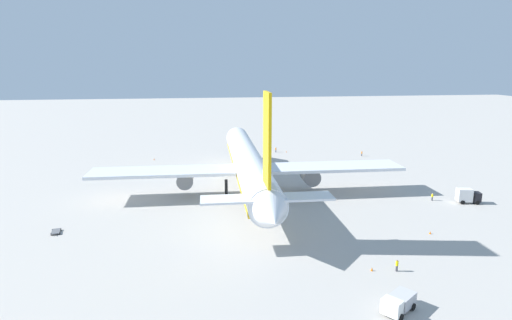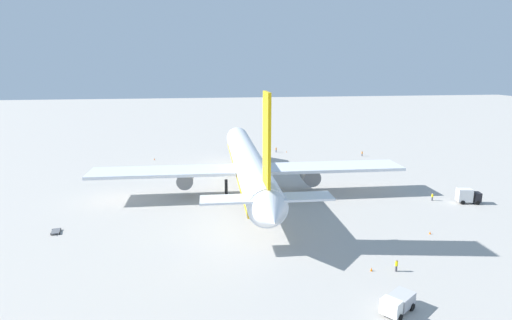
{
  "view_description": "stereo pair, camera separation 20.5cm",
  "coord_description": "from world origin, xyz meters",
  "px_view_note": "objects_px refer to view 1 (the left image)",
  "views": [
    {
      "loc": [
        -96.37,
        12.61,
        29.53
      ],
      "look_at": [
        0.3,
        -2.04,
        7.47
      ],
      "focal_mm": 29.47,
      "sensor_mm": 36.0,
      "label": 1
    },
    {
      "loc": [
        -96.4,
        12.41,
        29.53
      ],
      "look_at": [
        0.3,
        -2.04,
        7.47
      ],
      "focal_mm": 29.47,
      "sensor_mm": 36.0,
      "label": 2
    }
  ],
  "objects_px": {
    "traffic_cone_0": "(430,232)",
    "ground_worker_2": "(362,154)",
    "ground_worker_1": "(397,265)",
    "traffic_cone_4": "(286,152)",
    "ground_worker_0": "(276,150)",
    "traffic_cone_1": "(154,159)",
    "airliner": "(248,164)",
    "service_truck_2": "(398,302)",
    "traffic_cone_2": "(92,172)",
    "traffic_cone_3": "(372,269)",
    "service_truck_0": "(468,196)",
    "baggage_cart_0": "(56,231)",
    "ground_worker_3": "(432,197)"
  },
  "relations": [
    {
      "from": "traffic_cone_0",
      "to": "ground_worker_2",
      "type": "bearing_deg",
      "value": -12.09
    },
    {
      "from": "ground_worker_1",
      "to": "traffic_cone_4",
      "type": "bearing_deg",
      "value": -1.94
    },
    {
      "from": "ground_worker_0",
      "to": "traffic_cone_1",
      "type": "xyz_separation_m",
      "value": [
        -6.28,
        40.92,
        -0.63
      ]
    },
    {
      "from": "airliner",
      "to": "service_truck_2",
      "type": "bearing_deg",
      "value": -167.51
    },
    {
      "from": "traffic_cone_2",
      "to": "traffic_cone_3",
      "type": "height_order",
      "value": "same"
    },
    {
      "from": "service_truck_2",
      "to": "ground_worker_2",
      "type": "relative_size",
      "value": 3.19
    },
    {
      "from": "ground_worker_1",
      "to": "ground_worker_2",
      "type": "relative_size",
      "value": 1.05
    },
    {
      "from": "airliner",
      "to": "service_truck_0",
      "type": "distance_m",
      "value": 49.08
    },
    {
      "from": "traffic_cone_0",
      "to": "traffic_cone_3",
      "type": "distance_m",
      "value": 19.86
    },
    {
      "from": "traffic_cone_0",
      "to": "traffic_cone_4",
      "type": "xyz_separation_m",
      "value": [
        74.79,
        9.63,
        0.0
      ]
    },
    {
      "from": "baggage_cart_0",
      "to": "ground_worker_0",
      "type": "xyz_separation_m",
      "value": [
        64.92,
        -53.39,
        0.63
      ]
    },
    {
      "from": "traffic_cone_0",
      "to": "traffic_cone_4",
      "type": "relative_size",
      "value": 1.0
    },
    {
      "from": "airliner",
      "to": "traffic_cone_2",
      "type": "distance_m",
      "value": 48.7
    },
    {
      "from": "ground_worker_2",
      "to": "traffic_cone_3",
      "type": "xyz_separation_m",
      "value": [
        -76.58,
        30.04,
        -0.59
      ]
    },
    {
      "from": "airliner",
      "to": "service_truck_2",
      "type": "height_order",
      "value": "airliner"
    },
    {
      "from": "traffic_cone_2",
      "to": "traffic_cone_4",
      "type": "bearing_deg",
      "value": -71.89
    },
    {
      "from": "service_truck_2",
      "to": "baggage_cart_0",
      "type": "bearing_deg",
      "value": 56.43
    },
    {
      "from": "airliner",
      "to": "traffic_cone_4",
      "type": "relative_size",
      "value": 145.36
    },
    {
      "from": "service_truck_2",
      "to": "traffic_cone_0",
      "type": "relative_size",
      "value": 9.87
    },
    {
      "from": "baggage_cart_0",
      "to": "traffic_cone_2",
      "type": "bearing_deg",
      "value": 4.51
    },
    {
      "from": "ground_worker_2",
      "to": "service_truck_0",
      "type": "bearing_deg",
      "value": -175.88
    },
    {
      "from": "traffic_cone_1",
      "to": "traffic_cone_4",
      "type": "distance_m",
      "value": 44.84
    },
    {
      "from": "traffic_cone_1",
      "to": "ground_worker_0",
      "type": "bearing_deg",
      "value": -81.27
    },
    {
      "from": "service_truck_2",
      "to": "traffic_cone_3",
      "type": "distance_m",
      "value": 10.57
    },
    {
      "from": "traffic_cone_0",
      "to": "traffic_cone_2",
      "type": "distance_m",
      "value": 89.11
    },
    {
      "from": "ground_worker_1",
      "to": "traffic_cone_4",
      "type": "height_order",
      "value": "ground_worker_1"
    },
    {
      "from": "service_truck_0",
      "to": "ground_worker_3",
      "type": "height_order",
      "value": "service_truck_0"
    },
    {
      "from": "traffic_cone_0",
      "to": "ground_worker_1",
      "type": "bearing_deg",
      "value": 134.17
    },
    {
      "from": "ground_worker_2",
      "to": "traffic_cone_4",
      "type": "relative_size",
      "value": 3.1
    },
    {
      "from": "ground_worker_3",
      "to": "traffic_cone_3",
      "type": "distance_m",
      "value": 39.84
    },
    {
      "from": "baggage_cart_0",
      "to": "ground_worker_3",
      "type": "bearing_deg",
      "value": -84.81
    },
    {
      "from": "airliner",
      "to": "service_truck_0",
      "type": "relative_size",
      "value": 15.48
    },
    {
      "from": "ground_worker_3",
      "to": "traffic_cone_0",
      "type": "distance_m",
      "value": 20.77
    },
    {
      "from": "ground_worker_1",
      "to": "airliner",
      "type": "bearing_deg",
      "value": 21.13
    },
    {
      "from": "service_truck_0",
      "to": "airliner",
      "type": "bearing_deg",
      "value": 71.99
    },
    {
      "from": "traffic_cone_1",
      "to": "traffic_cone_4",
      "type": "relative_size",
      "value": 1.0
    },
    {
      "from": "service_truck_2",
      "to": "baggage_cart_0",
      "type": "height_order",
      "value": "service_truck_2"
    },
    {
      "from": "baggage_cart_0",
      "to": "traffic_cone_0",
      "type": "distance_m",
      "value": 67.43
    },
    {
      "from": "baggage_cart_0",
      "to": "traffic_cone_2",
      "type": "height_order",
      "value": "traffic_cone_2"
    },
    {
      "from": "airliner",
      "to": "traffic_cone_3",
      "type": "xyz_separation_m",
      "value": [
        -41.56,
        -12.76,
        -6.75
      ]
    },
    {
      "from": "service_truck_0",
      "to": "traffic_cone_2",
      "type": "xyz_separation_m",
      "value": [
        40.14,
        87.61,
        -1.42
      ]
    },
    {
      "from": "baggage_cart_0",
      "to": "ground_worker_2",
      "type": "relative_size",
      "value": 1.92
    },
    {
      "from": "traffic_cone_2",
      "to": "service_truck_2",
      "type": "bearing_deg",
      "value": -145.62
    },
    {
      "from": "service_truck_0",
      "to": "traffic_cone_0",
      "type": "distance_m",
      "value": 23.03
    },
    {
      "from": "ground_worker_1",
      "to": "traffic_cone_1",
      "type": "distance_m",
      "value": 91.46
    },
    {
      "from": "ground_worker_1",
      "to": "traffic_cone_0",
      "type": "xyz_separation_m",
      "value": [
        12.22,
        -12.58,
        -0.64
      ]
    },
    {
      "from": "baggage_cart_0",
      "to": "traffic_cone_1",
      "type": "relative_size",
      "value": 5.95
    },
    {
      "from": "service_truck_2",
      "to": "baggage_cart_0",
      "type": "distance_m",
      "value": 59.09
    },
    {
      "from": "service_truck_0",
      "to": "ground_worker_2",
      "type": "distance_m",
      "value": 50.24
    },
    {
      "from": "ground_worker_1",
      "to": "traffic_cone_0",
      "type": "bearing_deg",
      "value": -45.83
    }
  ]
}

